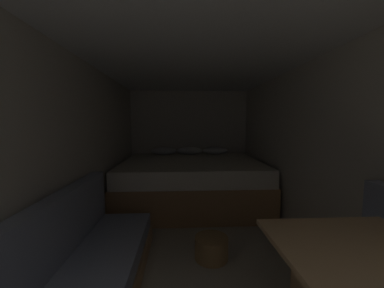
# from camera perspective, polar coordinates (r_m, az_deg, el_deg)

# --- Properties ---
(ground_plane) EXTENTS (6.74, 6.74, 0.00)m
(ground_plane) POSITION_cam_1_polar(r_m,az_deg,el_deg) (2.55, 1.53, -25.89)
(ground_plane) COLOR #A39984
(wall_back) EXTENTS (2.43, 0.05, 1.96)m
(wall_back) POSITION_cam_1_polar(r_m,az_deg,el_deg) (4.58, -0.74, 1.10)
(wall_back) COLOR beige
(wall_back) RESTS_ON ground
(wall_left) EXTENTS (0.05, 4.74, 1.96)m
(wall_left) POSITION_cam_1_polar(r_m,az_deg,el_deg) (2.42, -27.73, -3.34)
(wall_left) COLOR beige
(wall_left) RESTS_ON ground
(wall_right) EXTENTS (0.05, 4.74, 1.96)m
(wall_right) POSITION_cam_1_polar(r_m,az_deg,el_deg) (2.59, 28.91, -2.88)
(wall_right) COLOR beige
(wall_right) RESTS_ON ground
(ceiling_slab) EXTENTS (2.43, 4.74, 0.05)m
(ceiling_slab) POSITION_cam_1_polar(r_m,az_deg,el_deg) (2.28, 1.67, 22.37)
(ceiling_slab) COLOR white
(ceiling_slab) RESTS_ON wall_left
(bed) EXTENTS (2.21, 1.77, 0.86)m
(bed) POSITION_cam_1_polar(r_m,az_deg,el_deg) (3.75, -0.18, -9.45)
(bed) COLOR #9E7247
(bed) RESTS_ON ground
(dinette_table) EXTENTS (0.73, 0.67, 0.78)m
(dinette_table) POSITION_cam_1_polar(r_m,az_deg,el_deg) (1.35, 37.75, -24.66)
(dinette_table) COLOR tan
(dinette_table) RESTS_ON ground
(wicker_basket) EXTENTS (0.33, 0.33, 0.21)m
(wicker_basket) POSITION_cam_1_polar(r_m,az_deg,el_deg) (2.42, 4.96, -24.82)
(wicker_basket) COLOR olive
(wicker_basket) RESTS_ON ground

